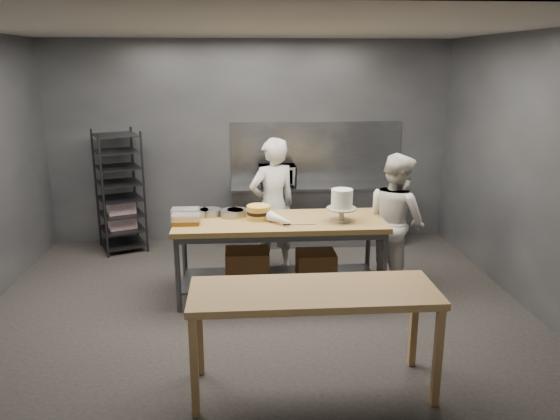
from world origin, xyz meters
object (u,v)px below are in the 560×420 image
work_table (278,249)px  microwave (277,175)px  chef_right (396,222)px  near_counter (314,299)px  layer_cake (259,212)px  speed_rack (120,192)px  frosted_cake_stand (342,201)px  chef_behind (273,206)px

work_table → microwave: microwave is taller
work_table → chef_right: 1.45m
near_counter → layer_cake: 2.05m
speed_rack → layer_cake: bearing=-42.3°
work_table → frosted_cake_stand: frosted_cake_stand is taller
work_table → frosted_cake_stand: 0.92m
microwave → layer_cake: bearing=-100.5°
chef_right → microwave: size_ratio=3.04×
microwave → frosted_cake_stand: 2.09m
speed_rack → layer_cake: 2.62m
chef_behind → chef_right: (1.44, -0.61, -0.06)m
work_table → layer_cake: bearing=167.3°
near_counter → frosted_cake_stand: bearing=73.0°
speed_rack → work_table: bearing=-40.0°
speed_rack → microwave: 2.29m
frosted_cake_stand → near_counter: bearing=-107.0°
chef_right → speed_rack: bearing=41.7°
speed_rack → microwave: speed_rack is taller
chef_behind → microwave: 1.15m
frosted_cake_stand → layer_cake: frosted_cake_stand is taller
work_table → chef_behind: size_ratio=1.36×
work_table → chef_right: bearing=6.0°
chef_behind → chef_right: size_ratio=1.07×
work_table → frosted_cake_stand: size_ratio=6.45×
near_counter → microwave: microwave is taller
work_table → chef_right: chef_right is taller
near_counter → chef_right: chef_right is taller
speed_rack → chef_behind: chef_behind is taller
chef_behind → layer_cake: bearing=50.3°
speed_rack → near_counter: bearing=-58.5°
speed_rack → chef_behind: bearing=-26.1°
chef_right → frosted_cake_stand: 0.83m
chef_right → microwave: bearing=13.4°
microwave → near_counter: bearing=-89.6°
frosted_cake_stand → layer_cake: size_ratio=1.37×
frosted_cake_stand → layer_cake: (-0.93, 0.16, -0.15)m
speed_rack → microwave: (2.28, 0.08, 0.19)m
speed_rack → layer_cake: (1.94, -1.76, 0.14)m
chef_right → near_counter: bearing=125.4°
speed_rack → frosted_cake_stand: bearing=-33.8°
chef_right → layer_cake: chef_right is taller
work_table → layer_cake: 0.49m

